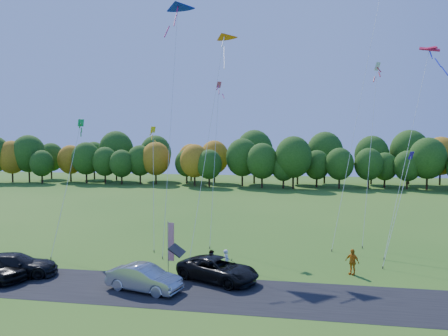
% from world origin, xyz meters
% --- Properties ---
extents(ground, '(160.00, 160.00, 0.00)m').
position_xyz_m(ground, '(0.00, 0.00, 0.00)').
color(ground, '#2C6019').
extents(asphalt_strip, '(90.00, 6.00, 0.01)m').
position_xyz_m(asphalt_strip, '(0.00, -4.00, 0.01)').
color(asphalt_strip, black).
rests_on(asphalt_strip, ground).
extents(tree_line, '(116.00, 12.00, 10.00)m').
position_xyz_m(tree_line, '(0.00, 55.00, 0.00)').
color(tree_line, '#1E4711').
rests_on(tree_line, ground).
extents(black_suv, '(6.19, 4.68, 1.56)m').
position_xyz_m(black_suv, '(0.95, -1.64, 0.78)').
color(black_suv, black).
rests_on(black_suv, ground).
extents(silver_sedan, '(5.10, 2.83, 1.59)m').
position_xyz_m(silver_sedan, '(-3.22, -4.29, 0.80)').
color(silver_sedan, '#A8A9AD').
rests_on(silver_sedan, ground).
extents(dark_truck_a, '(6.00, 4.00, 1.61)m').
position_xyz_m(dark_truck_a, '(-12.91, -3.27, 0.81)').
color(dark_truck_a, black).
rests_on(dark_truck_a, ground).
extents(person_tailgate_a, '(0.44, 0.66, 1.75)m').
position_xyz_m(person_tailgate_a, '(1.27, -0.20, 0.88)').
color(person_tailgate_a, white).
rests_on(person_tailgate_a, ground).
extents(person_tailgate_b, '(0.75, 0.90, 1.69)m').
position_xyz_m(person_tailgate_b, '(0.26, -0.30, 0.85)').
color(person_tailgate_b, gray).
rests_on(person_tailgate_b, ground).
extents(person_east, '(1.10, 1.00, 1.80)m').
position_xyz_m(person_east, '(9.90, 1.30, 0.90)').
color(person_east, orange).
rests_on(person_east, ground).
extents(feather_flag, '(0.48, 0.12, 3.64)m').
position_xyz_m(feather_flag, '(-2.72, -0.39, 2.21)').
color(feather_flag, '#999999').
rests_on(feather_flag, ground).
extents(kite_delta_blue, '(3.42, 12.43, 24.59)m').
position_xyz_m(kite_delta_blue, '(-5.28, 8.59, 12.13)').
color(kite_delta_blue, '#4C3F33').
rests_on(kite_delta_blue, ground).
extents(kite_parafoil_orange, '(8.34, 13.16, 30.20)m').
position_xyz_m(kite_parafoil_orange, '(12.05, 13.56, 14.85)').
color(kite_parafoil_orange, '#4C3F33').
rests_on(kite_parafoil_orange, ground).
extents(kite_delta_red, '(2.40, 9.72, 20.39)m').
position_xyz_m(kite_delta_red, '(-1.52, 7.50, 10.30)').
color(kite_delta_red, '#4C3F33').
rests_on(kite_delta_red, ground).
extents(kite_parafoil_rainbow, '(6.87, 8.94, 18.29)m').
position_xyz_m(kite_parafoil_rainbow, '(15.31, 9.62, 8.96)').
color(kite_parafoil_rainbow, '#4C3F33').
rests_on(kite_parafoil_rainbow, ground).
extents(kite_diamond_yellow, '(2.78, 7.02, 10.90)m').
position_xyz_m(kite_diamond_yellow, '(-6.79, 7.81, 5.28)').
color(kite_diamond_yellow, '#4C3F33').
rests_on(kite_diamond_yellow, ground).
extents(kite_diamond_green, '(1.11, 6.72, 11.52)m').
position_xyz_m(kite_diamond_green, '(-13.13, 4.19, 5.69)').
color(kite_diamond_green, '#4C3F33').
rests_on(kite_diamond_green, ground).
extents(kite_diamond_white, '(2.66, 7.33, 17.26)m').
position_xyz_m(kite_diamond_white, '(12.58, 12.22, 8.39)').
color(kite_diamond_white, '#4C3F33').
rests_on(kite_diamond_white, ground).
extents(kite_diamond_pink, '(1.00, 6.42, 15.22)m').
position_xyz_m(kite_diamond_pink, '(-1.48, 9.54, 7.81)').
color(kite_diamond_pink, '#4C3F33').
rests_on(kite_diamond_pink, ground).
extents(kite_diamond_blue_low, '(2.93, 3.37, 8.75)m').
position_xyz_m(kite_diamond_blue_low, '(13.45, 4.47, 4.16)').
color(kite_diamond_blue_low, '#4C3F33').
rests_on(kite_diamond_blue_low, ground).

